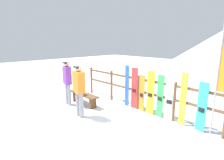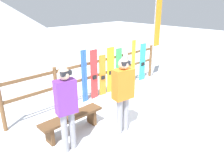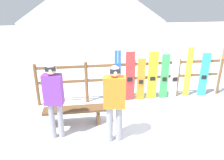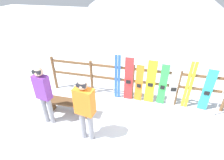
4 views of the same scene
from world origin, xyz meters
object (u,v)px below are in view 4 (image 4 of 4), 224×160
at_px(snowboard_orange, 139,84).
at_px(snowboard_yellow, 151,83).
at_px(bench, 69,104).
at_px(ski_pair_blue, 117,77).
at_px(snowboard_red, 129,80).
at_px(snowboard_cyan, 207,91).
at_px(snowboard_green, 163,85).
at_px(ski_pair_yellow, 189,86).
at_px(person_purple, 43,92).
at_px(snowboard_white, 174,87).
at_px(person_orange, 85,107).

bearing_deg(snowboard_orange, snowboard_yellow, 0.03).
height_order(bench, snowboard_yellow, snowboard_yellow).
height_order(ski_pair_blue, snowboard_red, ski_pair_blue).
bearing_deg(snowboard_cyan, snowboard_green, 180.00).
bearing_deg(ski_pair_yellow, bench, -161.84).
distance_m(snowboard_orange, snowboard_yellow, 0.38).
relative_size(bench, snowboard_orange, 1.15).
bearing_deg(person_purple, snowboard_green, 27.28).
relative_size(ski_pair_blue, snowboard_white, 1.16).
xyz_separation_m(bench, ski_pair_blue, (1.28, 1.16, 0.46)).
relative_size(ski_pair_blue, ski_pair_yellow, 0.99).
bearing_deg(snowboard_yellow, ski_pair_blue, 179.82).
distance_m(bench, ski_pair_blue, 1.79).
bearing_deg(snowboard_orange, snowboard_red, 179.97).
height_order(snowboard_yellow, snowboard_white, snowboard_yellow).
relative_size(bench, snowboard_cyan, 1.08).
distance_m(ski_pair_blue, snowboard_green, 1.48).
bearing_deg(bench, person_purple, -130.22).
relative_size(snowboard_red, snowboard_cyan, 1.09).
bearing_deg(ski_pair_blue, snowboard_red, -0.51).
relative_size(bench, snowboard_white, 1.11).
distance_m(person_purple, ski_pair_blue, 2.36).
bearing_deg(bench, ski_pair_blue, 42.12).
relative_size(bench, snowboard_green, 1.07).
bearing_deg(snowboard_white, snowboard_orange, -180.00).
bearing_deg(snowboard_yellow, ski_pair_yellow, 0.17).
height_order(person_purple, ski_pair_blue, person_purple).
relative_size(snowboard_orange, snowboard_green, 0.93).
bearing_deg(snowboard_orange, snowboard_white, 0.00).
distance_m(snowboard_green, ski_pair_yellow, 0.78).
xyz_separation_m(ski_pair_blue, ski_pair_yellow, (2.25, -0.00, 0.01)).
distance_m(ski_pair_blue, snowboard_white, 1.83).
bearing_deg(snowboard_cyan, ski_pair_blue, 179.93).
relative_size(person_purple, snowboard_yellow, 1.17).
xyz_separation_m(snowboard_red, snowboard_orange, (0.35, -0.00, -0.11)).
distance_m(snowboard_red, snowboard_yellow, 0.72).
bearing_deg(snowboard_white, snowboard_cyan, 0.00).
xyz_separation_m(person_orange, snowboard_cyan, (3.19, 1.93, -0.33)).
xyz_separation_m(bench, snowboard_cyan, (4.08, 1.16, 0.36)).
relative_size(bench, person_purple, 0.87).
distance_m(person_orange, ski_pair_blue, 1.99).
bearing_deg(snowboard_cyan, person_orange, -148.77).
bearing_deg(bench, snowboard_orange, 29.89).
bearing_deg(snowboard_white, person_orange, -138.92).
relative_size(person_purple, ski_pair_yellow, 1.10).
xyz_separation_m(snowboard_red, snowboard_yellow, (0.72, -0.00, -0.01)).
xyz_separation_m(person_purple, snowboard_yellow, (2.78, 1.63, -0.30)).
height_order(person_orange, snowboard_yellow, person_orange).
relative_size(person_purple, snowboard_green, 1.24).
distance_m(ski_pair_blue, snowboard_orange, 0.74).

